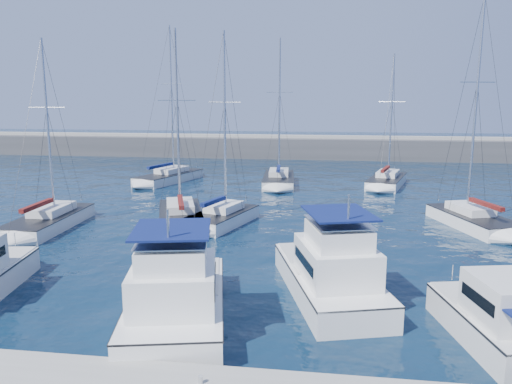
# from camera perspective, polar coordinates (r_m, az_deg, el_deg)

# --- Properties ---
(ground) EXTENTS (220.00, 220.00, 0.00)m
(ground) POSITION_cam_1_polar(r_m,az_deg,el_deg) (26.40, -0.37, -9.57)
(ground) COLOR black
(ground) RESTS_ON ground
(breakwater) EXTENTS (160.00, 6.00, 4.45)m
(breakwater) POSITION_cam_1_polar(r_m,az_deg,el_deg) (77.00, 5.28, 4.72)
(breakwater) COLOR #424244
(breakwater) RESTS_ON ground
(dock_cleat_centre) EXTENTS (0.16, 0.16, 0.25)m
(dock_cleat_centre) POSITION_cam_1_polar(r_m,az_deg,el_deg) (16.33, -6.37, -20.53)
(dock_cleat_centre) COLOR silver
(dock_cleat_centre) RESTS_ON dock
(motor_yacht_port_inner) EXTENTS (5.57, 9.32, 4.69)m
(motor_yacht_port_inner) POSITION_cam_1_polar(r_m,az_deg,el_deg) (21.06, -9.12, -11.84)
(motor_yacht_port_inner) COLOR white
(motor_yacht_port_inner) RESTS_ON ground
(motor_yacht_stbd_inner) EXTENTS (5.87, 9.60, 4.69)m
(motor_yacht_stbd_inner) POSITION_cam_1_polar(r_m,az_deg,el_deg) (23.60, 8.60, -9.29)
(motor_yacht_stbd_inner) COLOR white
(motor_yacht_stbd_inner) RESTS_ON ground
(motor_yacht_stbd_outer) EXTENTS (3.78, 6.59, 3.20)m
(motor_yacht_stbd_outer) POSITION_cam_1_polar(r_m,az_deg,el_deg) (21.27, 25.71, -13.16)
(motor_yacht_stbd_outer) COLOR silver
(motor_yacht_stbd_outer) RESTS_ON ground
(sailboat_mid_a) EXTENTS (3.28, 8.49, 13.50)m
(sailboat_mid_a) POSITION_cam_1_polar(r_m,az_deg,el_deg) (38.47, -22.54, -3.08)
(sailboat_mid_a) COLOR silver
(sailboat_mid_a) RESTS_ON ground
(sailboat_mid_b) EXTENTS (5.71, 9.48, 14.32)m
(sailboat_mid_b) POSITION_cam_1_polar(r_m,az_deg,el_deg) (37.14, -8.62, -2.83)
(sailboat_mid_b) COLOR silver
(sailboat_mid_b) RESTS_ON ground
(sailboat_mid_c) EXTENTS (4.83, 7.25, 14.09)m
(sailboat_mid_c) POSITION_cam_1_polar(r_m,az_deg,el_deg) (36.53, -3.95, -2.92)
(sailboat_mid_c) COLOR white
(sailboat_mid_c) RESTS_ON ground
(sailboat_mid_e) EXTENTS (5.37, 8.38, 16.40)m
(sailboat_mid_e) POSITION_cam_1_polar(r_m,az_deg,el_deg) (39.01, 23.53, -2.90)
(sailboat_mid_e) COLOR white
(sailboat_mid_e) RESTS_ON ground
(sailboat_back_a) EXTENTS (5.87, 9.47, 16.98)m
(sailboat_back_a) POSITION_cam_1_polar(r_m,az_deg,el_deg) (55.63, -9.88, 1.72)
(sailboat_back_a) COLOR silver
(sailboat_back_a) RESTS_ON ground
(sailboat_back_b) EXTENTS (3.75, 8.87, 15.51)m
(sailboat_back_b) POSITION_cam_1_polar(r_m,az_deg,el_deg) (53.04, 2.61, 1.41)
(sailboat_back_b) COLOR silver
(sailboat_back_b) RESTS_ON ground
(sailboat_back_c) EXTENTS (5.17, 8.76, 13.87)m
(sailboat_back_c) POSITION_cam_1_polar(r_m,az_deg,el_deg) (54.08, 14.72, 1.23)
(sailboat_back_c) COLOR white
(sailboat_back_c) RESTS_ON ground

